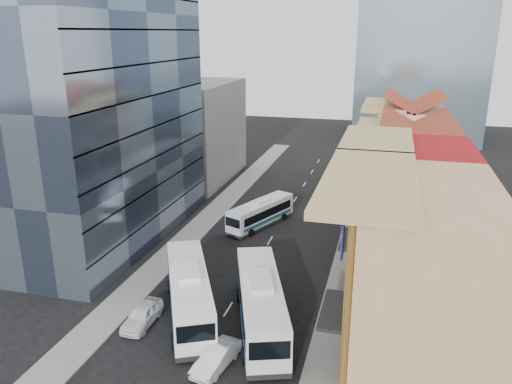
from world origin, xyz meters
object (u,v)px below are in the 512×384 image
(sedan_left, at_px, (142,315))
(office_tower, at_px, (96,94))
(bus_left_far, at_px, (261,213))
(shophouse_tan, at_px, (424,280))
(bus_left_near, at_px, (189,292))
(bus_right, at_px, (261,303))
(sedan_right, at_px, (216,358))

(sedan_left, bearing_deg, office_tower, 127.68)
(bus_left_far, relative_size, sedan_left, 2.16)
(shophouse_tan, distance_m, bus_left_near, 17.11)
(bus_left_far, relative_size, bus_right, 0.76)
(bus_left_near, height_order, bus_right, bus_right)
(bus_left_near, distance_m, sedan_left, 3.83)
(bus_left_far, bearing_deg, shophouse_tan, -29.37)
(bus_right, height_order, sedan_right, bus_right)
(bus_left_near, distance_m, sedan_right, 6.91)
(sedan_left, relative_size, sedan_right, 1.05)
(bus_left_near, relative_size, bus_left_far, 1.28)
(office_tower, xyz_separation_m, sedan_left, (11.50, -14.66, -14.24))
(shophouse_tan, xyz_separation_m, bus_right, (-10.90, 1.28, -3.98))
(office_tower, relative_size, bus_right, 2.38)
(sedan_left, bearing_deg, sedan_right, -25.71)
(office_tower, distance_m, bus_left_far, 21.28)
(shophouse_tan, bearing_deg, office_tower, 155.70)
(shophouse_tan, xyz_separation_m, sedan_left, (-19.50, -0.66, -5.24))
(shophouse_tan, relative_size, bus_left_far, 1.45)
(bus_left_far, distance_m, sedan_left, 21.81)
(sedan_right, bearing_deg, bus_left_near, 138.18)
(shophouse_tan, distance_m, bus_left_far, 26.66)
(bus_right, xyz_separation_m, sedan_left, (-8.60, -1.93, -1.26))
(office_tower, xyz_separation_m, sedan_right, (18.50, -17.96, -14.30))
(bus_left_near, relative_size, sedan_right, 2.90)
(shophouse_tan, bearing_deg, sedan_right, -162.42)
(office_tower, height_order, sedan_left, office_tower)
(bus_left_near, height_order, bus_left_far, bus_left_near)
(office_tower, bearing_deg, bus_left_far, 24.57)
(bus_left_far, height_order, sedan_left, bus_left_far)
(shophouse_tan, distance_m, sedan_right, 14.14)
(sedan_left, bearing_deg, shophouse_tan, 1.49)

